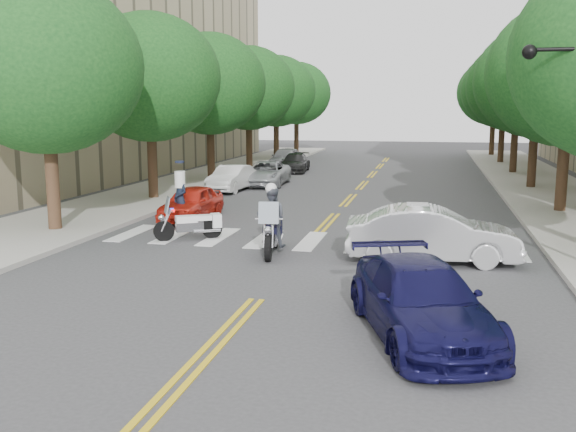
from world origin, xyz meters
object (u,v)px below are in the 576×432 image
(convertible, at_px, (432,234))
(sedan_blue, at_px, (421,301))
(motorcycle_parked, at_px, (194,224))
(motorcycle_police, at_px, (271,222))
(officer_standing, at_px, (180,199))

(convertible, height_order, sedan_blue, convertible)
(motorcycle_parked, height_order, sedan_blue, motorcycle_parked)
(motorcycle_parked, height_order, convertible, convertible)
(motorcycle_police, bearing_deg, sedan_blue, 116.68)
(motorcycle_parked, distance_m, sedan_blue, 10.52)
(officer_standing, bearing_deg, motorcycle_parked, -21.97)
(motorcycle_police, distance_m, officer_standing, 5.92)
(officer_standing, distance_m, convertible, 9.86)
(motorcycle_police, relative_size, sedan_blue, 0.53)
(motorcycle_police, relative_size, motorcycle_parked, 1.27)
(motorcycle_police, xyz_separation_m, sedan_blue, (4.39, -6.13, -0.23))
(convertible, bearing_deg, officer_standing, 62.09)
(motorcycle_parked, height_order, officer_standing, officer_standing)
(convertible, bearing_deg, motorcycle_parked, 74.94)
(motorcycle_police, bearing_deg, officer_standing, -50.64)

